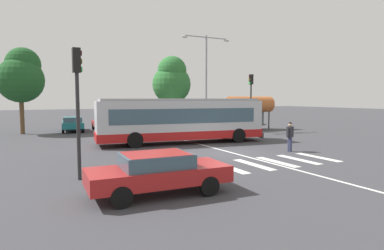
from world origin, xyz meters
The scene contains 18 objects.
ground_plane centered at (0.00, 0.00, 0.00)m, with size 160.00×160.00×0.00m, color #3D3D42.
city_transit_bus centered at (-0.65, 4.80, 1.59)m, with size 11.70×3.96×3.06m.
pedestrian_crossing_street centered at (3.44, -1.34, 0.97)m, with size 0.55×0.38×1.72m.
foreground_sedan centered at (-6.43, -5.83, 0.77)m, with size 4.56×2.00×1.35m.
parked_car_teal centered at (-6.30, 16.51, 0.77)m, with size 2.23×4.65×1.35m.
parked_car_red centered at (-3.52, 16.03, 0.77)m, with size 2.11×4.61×1.35m.
parked_car_champagne centered at (-1.04, 16.36, 0.77)m, with size 2.33×4.68×1.35m.
parked_car_charcoal centered at (1.89, 16.12, 0.77)m, with size 2.04×4.58×1.35m.
parked_car_white centered at (4.36, 16.53, 0.77)m, with size 1.99×4.56×1.35m.
parked_car_black centered at (7.09, 16.54, 0.77)m, with size 2.01×4.57×1.35m.
traffic_light_near_corner centered at (-8.39, -2.69, 3.30)m, with size 0.33×0.32×4.94m.
traffic_light_far_corner centered at (8.27, 8.79, 3.48)m, with size 0.33×0.32×5.24m.
bus_stop_shelter centered at (9.23, 10.21, 2.42)m, with size 4.85×1.54×3.25m.
twin_arm_street_lamp centered at (4.75, 10.90, 5.44)m, with size 4.97×0.32×8.75m.
background_tree_left centered at (-10.36, 16.16, 5.01)m, with size 3.85×3.85×7.41m.
background_tree_right centered at (4.89, 19.15, 5.11)m, with size 4.40×4.40×7.85m.
crosswalk_painted_stripes centered at (0.66, -3.40, 0.00)m, with size 6.04×2.80×0.01m.
lane_center_line centered at (0.21, 2.00, 0.00)m, with size 0.16×24.00×0.01m, color silver.
Camera 1 is at (-10.14, -15.54, 3.10)m, focal length 30.67 mm.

